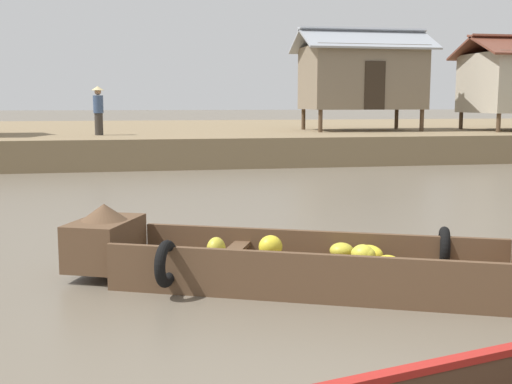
# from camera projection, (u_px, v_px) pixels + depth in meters

# --- Properties ---
(ground_plane) EXTENTS (300.00, 300.00, 0.00)m
(ground_plane) POSITION_uv_depth(u_px,v_px,m) (211.00, 211.00, 12.49)
(ground_plane) COLOR #665B4C
(riverbank_strip) EXTENTS (160.00, 20.00, 0.97)m
(riverbank_strip) POSITION_uv_depth(u_px,v_px,m) (164.00, 137.00, 29.53)
(riverbank_strip) COLOR #7F6B4C
(riverbank_strip) RESTS_ON ground
(banana_boat) EXTENTS (5.72, 3.28, 0.88)m
(banana_boat) POSITION_uv_depth(u_px,v_px,m) (312.00, 261.00, 7.37)
(banana_boat) COLOR brown
(banana_boat) RESTS_ON ground
(stilt_house_mid_left) EXTENTS (5.17, 3.32, 4.00)m
(stilt_house_mid_left) POSITION_uv_depth(u_px,v_px,m) (362.00, 76.00, 25.41)
(stilt_house_mid_left) COLOR #4C3826
(stilt_house_mid_left) RESTS_ON riverbank_strip
(vendor_person) EXTENTS (0.44, 0.44, 1.66)m
(vendor_person) POSITION_uv_depth(u_px,v_px,m) (98.00, 108.00, 21.93)
(vendor_person) COLOR #332D28
(vendor_person) RESTS_ON riverbank_strip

